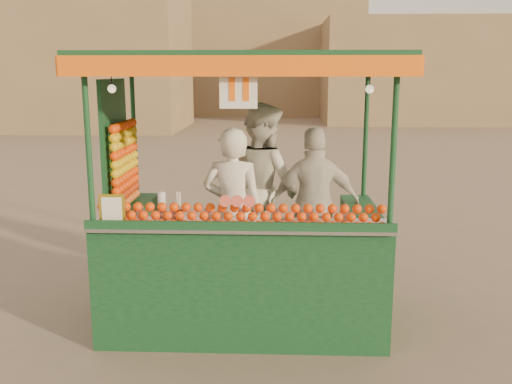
{
  "coord_description": "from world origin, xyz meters",
  "views": [
    {
      "loc": [
        0.27,
        -5.44,
        2.49
      ],
      "look_at": [
        0.05,
        -0.0,
        1.34
      ],
      "focal_mm": 39.95,
      "sensor_mm": 36.0,
      "label": 1
    }
  ],
  "objects_px": {
    "vendor_middle": "(263,188)",
    "vendor_right": "(315,205)",
    "vendor_left": "(233,211)",
    "juice_cart": "(237,240)"
  },
  "relations": [
    {
      "from": "juice_cart",
      "to": "vendor_left",
      "type": "xyz_separation_m",
      "value": [
        -0.04,
        0.08,
        0.28
      ]
    },
    {
      "from": "vendor_middle",
      "to": "vendor_right",
      "type": "bearing_deg",
      "value": -153.71
    },
    {
      "from": "vendor_middle",
      "to": "vendor_right",
      "type": "height_order",
      "value": "vendor_middle"
    },
    {
      "from": "vendor_right",
      "to": "vendor_left",
      "type": "bearing_deg",
      "value": 17.28
    },
    {
      "from": "vendor_left",
      "to": "vendor_right",
      "type": "xyz_separation_m",
      "value": [
        0.83,
        0.36,
        -0.02
      ]
    },
    {
      "from": "juice_cart",
      "to": "vendor_right",
      "type": "height_order",
      "value": "juice_cart"
    },
    {
      "from": "juice_cart",
      "to": "vendor_middle",
      "type": "xyz_separation_m",
      "value": [
        0.23,
        0.74,
        0.38
      ]
    },
    {
      "from": "vendor_left",
      "to": "vendor_middle",
      "type": "height_order",
      "value": "vendor_middle"
    },
    {
      "from": "vendor_right",
      "to": "juice_cart",
      "type": "bearing_deg",
      "value": 23.05
    },
    {
      "from": "vendor_left",
      "to": "vendor_right",
      "type": "distance_m",
      "value": 0.91
    }
  ]
}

